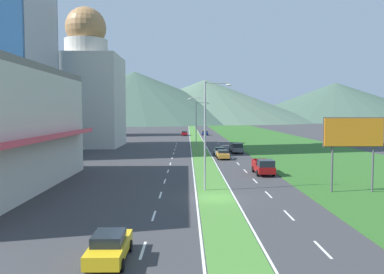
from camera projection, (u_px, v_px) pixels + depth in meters
ground_plane at (216, 198)px, 34.38m from camera, size 600.00×600.00×0.00m
grass_median at (197, 143)px, 94.24m from camera, size 3.20×240.00×0.06m
grass_verge_right at (280, 143)px, 94.52m from camera, size 24.00×240.00×0.06m
lane_dash_left_1 at (143, 250)px, 21.49m from camera, size 0.16×2.80×0.01m
lane_dash_left_2 at (154, 216)px, 28.63m from camera, size 0.16×2.80×0.01m
lane_dash_left_3 at (160, 195)px, 35.76m from camera, size 0.16×2.80×0.01m
lane_dash_left_4 at (165, 181)px, 42.89m from camera, size 0.16×2.80×0.01m
lane_dash_left_5 at (168, 171)px, 50.03m from camera, size 0.16×2.80×0.01m
lane_dash_left_6 at (170, 164)px, 57.16m from camera, size 0.16×2.80×0.01m
lane_dash_left_7 at (172, 158)px, 64.29m from camera, size 0.16×2.80×0.01m
lane_dash_left_8 at (174, 153)px, 71.43m from camera, size 0.16×2.80×0.01m
lane_dash_left_9 at (175, 150)px, 78.56m from camera, size 0.16×2.80×0.01m
lane_dash_left_10 at (176, 146)px, 85.69m from camera, size 0.16×2.80×0.01m
lane_dash_left_11 at (177, 144)px, 92.83m from camera, size 0.16×2.80×0.01m
lane_dash_right_1 at (323, 249)px, 21.63m from camera, size 0.16×2.80×0.01m
lane_dash_right_2 at (289, 215)px, 28.76m from camera, size 0.16×2.80×0.01m
lane_dash_right_3 at (269, 195)px, 35.90m from camera, size 0.16×2.80×0.01m
lane_dash_right_4 at (255, 181)px, 43.03m from camera, size 0.16×2.80×0.01m
lane_dash_right_5 at (245, 171)px, 50.16m from camera, size 0.16×2.80×0.01m
lane_dash_right_6 at (238, 164)px, 57.30m from camera, size 0.16×2.80×0.01m
lane_dash_right_7 at (232, 158)px, 64.43m from camera, size 0.16×2.80×0.01m
lane_dash_right_8 at (228, 153)px, 71.56m from camera, size 0.16×2.80×0.01m
lane_dash_right_9 at (224, 150)px, 78.70m from camera, size 0.16×2.80×0.01m
lane_dash_right_10 at (221, 146)px, 85.83m from camera, size 0.16×2.80×0.01m
lane_dash_right_11 at (218, 144)px, 92.96m from camera, size 0.16×2.80×0.01m
edge_line_median_left at (190, 143)px, 94.22m from camera, size 0.16×240.00×0.01m
edge_line_median_right at (204, 143)px, 94.27m from camera, size 0.16×240.00×0.01m
domed_building at (87, 89)px, 85.19m from camera, size 14.90×14.90×30.88m
midrise_colored at (90, 105)px, 123.63m from camera, size 13.19×13.19×20.12m
hill_far_left at (135, 97)px, 290.53m from camera, size 195.36×195.36×38.30m
hill_far_center at (205, 101)px, 301.73m from camera, size 173.35×173.35×33.10m
hill_far_right at (335, 102)px, 328.29m from camera, size 177.65×177.65×32.67m
street_lamp_near at (207, 129)px, 37.31m from camera, size 2.71×0.33×10.77m
street_lamp_mid at (204, 124)px, 60.94m from camera, size 2.90×0.34×10.18m
street_lamp_far at (198, 121)px, 84.54m from camera, size 3.00×0.28×9.95m
billboard_roadside at (353, 135)px, 36.47m from camera, size 5.84×0.28×7.29m
car_0 at (205, 133)px, 127.19m from camera, size 2.03×4.57×1.43m
car_1 at (220, 151)px, 67.95m from camera, size 2.02×4.25×1.45m
car_2 at (184, 133)px, 124.64m from camera, size 2.03×4.70×1.47m
car_3 at (109, 247)px, 19.88m from camera, size 1.94×4.37×1.55m
car_4 at (223, 154)px, 63.15m from camera, size 1.97×4.59×1.45m
pickup_truck_0 at (236, 148)px, 71.92m from camera, size 2.18×5.40×2.00m
pickup_truck_1 at (264, 167)px, 47.26m from camera, size 2.18×5.40×2.00m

